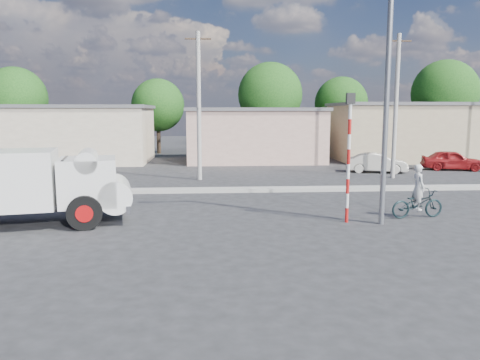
{
  "coord_description": "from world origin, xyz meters",
  "views": [
    {
      "loc": [
        -1.48,
        -13.83,
        3.74
      ],
      "look_at": [
        -0.36,
        2.85,
        1.3
      ],
      "focal_mm": 35.0,
      "sensor_mm": 36.0,
      "label": 1
    }
  ],
  "objects": [
    {
      "name": "ground_plane",
      "position": [
        0.0,
        0.0,
        0.0
      ],
      "size": [
        120.0,
        120.0,
        0.0
      ],
      "primitive_type": "plane",
      "color": "#252528",
      "rests_on": "ground"
    },
    {
      "name": "utility_poles",
      "position": [
        3.25,
        12.0,
        4.07
      ],
      "size": [
        35.4,
        0.24,
        8.0
      ],
      "color": "#99968E",
      "rests_on": "ground"
    },
    {
      "name": "car_cream",
      "position": [
        8.95,
        14.45,
        0.6
      ],
      "size": [
        3.85,
        2.16,
        1.2
      ],
      "primitive_type": "imported",
      "rotation": [
        0.0,
        0.0,
        1.31
      ],
      "color": "beige",
      "rests_on": "ground"
    },
    {
      "name": "truck",
      "position": [
        -7.2,
        1.77,
        1.39
      ],
      "size": [
        6.38,
        3.37,
        2.51
      ],
      "rotation": [
        0.0,
        0.0,
        0.2
      ],
      "color": "black",
      "rests_on": "ground"
    },
    {
      "name": "tree_row",
      "position": [
        3.76,
        28.45,
        4.99
      ],
      "size": [
        43.62,
        7.43,
        8.42
      ],
      "color": "#38281E",
      "rests_on": "ground"
    },
    {
      "name": "car_red",
      "position": [
        14.27,
        15.32,
        0.65
      ],
      "size": [
        4.06,
        2.48,
        1.29
      ],
      "primitive_type": "imported",
      "rotation": [
        0.0,
        0.0,
        1.3
      ],
      "color": "maroon",
      "rests_on": "ground"
    },
    {
      "name": "cyclist",
      "position": [
        5.89,
        1.99,
        0.81
      ],
      "size": [
        0.47,
        0.64,
        1.62
      ],
      "primitive_type": "imported",
      "rotation": [
        0.0,
        0.0,
        1.71
      ],
      "color": "silver",
      "rests_on": "ground"
    },
    {
      "name": "traffic_pole",
      "position": [
        3.2,
        1.5,
        2.59
      ],
      "size": [
        0.28,
        0.18,
        4.36
      ],
      "color": "red",
      "rests_on": "ground"
    },
    {
      "name": "building_row",
      "position": [
        1.1,
        22.0,
        2.13
      ],
      "size": [
        37.8,
        7.3,
        4.44
      ],
      "color": "#C6B495",
      "rests_on": "ground"
    },
    {
      "name": "bicycle",
      "position": [
        5.89,
        1.99,
        0.51
      ],
      "size": [
        2.03,
        0.94,
        1.02
      ],
      "primitive_type": "imported",
      "rotation": [
        0.0,
        0.0,
        1.71
      ],
      "color": "black",
      "rests_on": "ground"
    },
    {
      "name": "streetlight",
      "position": [
        4.14,
        1.2,
        4.96
      ],
      "size": [
        2.34,
        0.22,
        9.0
      ],
      "color": "slate",
      "rests_on": "ground"
    },
    {
      "name": "median",
      "position": [
        0.0,
        8.0,
        0.08
      ],
      "size": [
        40.0,
        0.8,
        0.16
      ],
      "primitive_type": "cube",
      "color": "#99968E",
      "rests_on": "ground"
    }
  ]
}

